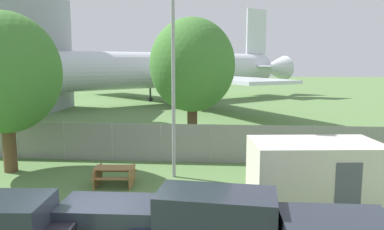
{
  "coord_description": "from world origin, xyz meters",
  "views": [
    {
      "loc": [
        3.13,
        -8.76,
        5.09
      ],
      "look_at": [
        1.35,
        12.74,
        2.0
      ],
      "focal_mm": 35.0,
      "sensor_mm": 36.0,
      "label": 1
    }
  ],
  "objects_px": {
    "tree_near_hangar": "(4,73)",
    "tree_left_of_cabin": "(192,65)",
    "picnic_bench_near_cabin": "(115,174)",
    "portable_cabin": "(314,175)",
    "car_navy_hatchback_mid_left": "(111,226)",
    "airplane": "(150,71)",
    "car_dark_blue_van_near_left": "(216,226)"
  },
  "relations": [
    {
      "from": "picnic_bench_near_cabin",
      "to": "car_navy_hatchback_mid_left",
      "type": "distance_m",
      "value": 5.66
    },
    {
      "from": "tree_near_hangar",
      "to": "car_navy_hatchback_mid_left",
      "type": "xyz_separation_m",
      "value": [
        6.88,
        -6.93,
        -3.82
      ]
    },
    {
      "from": "portable_cabin",
      "to": "picnic_bench_near_cabin",
      "type": "xyz_separation_m",
      "value": [
        -7.64,
        1.79,
        -0.71
      ]
    },
    {
      "from": "portable_cabin",
      "to": "car_dark_blue_van_near_left",
      "type": "xyz_separation_m",
      "value": [
        -3.34,
        -3.89,
        -0.22
      ]
    },
    {
      "from": "tree_left_of_cabin",
      "to": "car_navy_hatchback_mid_left",
      "type": "xyz_separation_m",
      "value": [
        -1.2,
        -11.96,
        -4.12
      ]
    },
    {
      "from": "picnic_bench_near_cabin",
      "to": "tree_near_hangar",
      "type": "relative_size",
      "value": 0.24
    },
    {
      "from": "tree_left_of_cabin",
      "to": "car_navy_hatchback_mid_left",
      "type": "bearing_deg",
      "value": -95.74
    },
    {
      "from": "airplane",
      "to": "tree_near_hangar",
      "type": "relative_size",
      "value": 5.34
    },
    {
      "from": "tree_near_hangar",
      "to": "airplane",
      "type": "bearing_deg",
      "value": 87.77
    },
    {
      "from": "picnic_bench_near_cabin",
      "to": "tree_near_hangar",
      "type": "height_order",
      "value": "tree_near_hangar"
    },
    {
      "from": "portable_cabin",
      "to": "tree_left_of_cabin",
      "type": "xyz_separation_m",
      "value": [
        -4.95,
        8.3,
        3.7
      ]
    },
    {
      "from": "portable_cabin",
      "to": "car_navy_hatchback_mid_left",
      "type": "relative_size",
      "value": 1.26
    },
    {
      "from": "portable_cabin",
      "to": "tree_left_of_cabin",
      "type": "relative_size",
      "value": 0.61
    },
    {
      "from": "picnic_bench_near_cabin",
      "to": "car_navy_hatchback_mid_left",
      "type": "height_order",
      "value": "car_navy_hatchback_mid_left"
    },
    {
      "from": "airplane",
      "to": "portable_cabin",
      "type": "xyz_separation_m",
      "value": [
        11.93,
        -31.57,
        -2.82
      ]
    },
    {
      "from": "tree_near_hangar",
      "to": "car_dark_blue_van_near_left",
      "type": "distance_m",
      "value": 12.58
    },
    {
      "from": "tree_near_hangar",
      "to": "tree_left_of_cabin",
      "type": "bearing_deg",
      "value": 31.9
    },
    {
      "from": "picnic_bench_near_cabin",
      "to": "airplane",
      "type": "bearing_deg",
      "value": 98.19
    },
    {
      "from": "tree_near_hangar",
      "to": "portable_cabin",
      "type": "bearing_deg",
      "value": -14.08
    },
    {
      "from": "car_navy_hatchback_mid_left",
      "to": "airplane",
      "type": "bearing_deg",
      "value": 98.33
    },
    {
      "from": "portable_cabin",
      "to": "car_dark_blue_van_near_left",
      "type": "height_order",
      "value": "portable_cabin"
    },
    {
      "from": "tree_left_of_cabin",
      "to": "car_dark_blue_van_near_left",
      "type": "bearing_deg",
      "value": -82.5
    },
    {
      "from": "portable_cabin",
      "to": "tree_left_of_cabin",
      "type": "height_order",
      "value": "tree_left_of_cabin"
    },
    {
      "from": "tree_left_of_cabin",
      "to": "car_dark_blue_van_near_left",
      "type": "height_order",
      "value": "tree_left_of_cabin"
    },
    {
      "from": "airplane",
      "to": "tree_near_hangar",
      "type": "distance_m",
      "value": 28.33
    },
    {
      "from": "airplane",
      "to": "car_dark_blue_van_near_left",
      "type": "distance_m",
      "value": 36.61
    },
    {
      "from": "airplane",
      "to": "car_navy_hatchback_mid_left",
      "type": "relative_size",
      "value": 10.75
    },
    {
      "from": "picnic_bench_near_cabin",
      "to": "car_dark_blue_van_near_left",
      "type": "xyz_separation_m",
      "value": [
        4.3,
        -5.68,
        0.49
      ]
    },
    {
      "from": "portable_cabin",
      "to": "tree_near_hangar",
      "type": "xyz_separation_m",
      "value": [
        -13.03,
        3.27,
        3.39
      ]
    },
    {
      "from": "tree_near_hangar",
      "to": "car_navy_hatchback_mid_left",
      "type": "bearing_deg",
      "value": -45.2
    },
    {
      "from": "car_navy_hatchback_mid_left",
      "to": "car_dark_blue_van_near_left",
      "type": "distance_m",
      "value": 2.82
    },
    {
      "from": "portable_cabin",
      "to": "car_navy_hatchback_mid_left",
      "type": "height_order",
      "value": "portable_cabin"
    }
  ]
}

